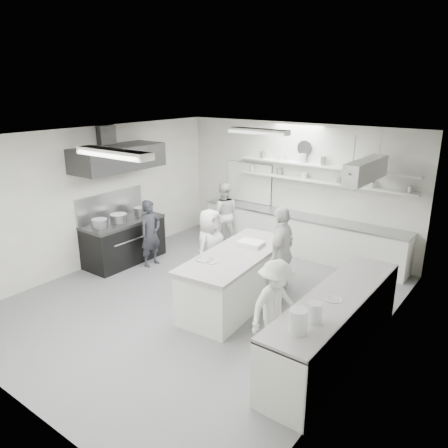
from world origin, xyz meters
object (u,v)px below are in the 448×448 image
Objects in this scene: cook_stove at (151,233)px; stove at (124,242)px; back_counter at (299,235)px; cook_back at (223,214)px; prep_island at (237,279)px; right_counter at (335,327)px.

stove is at bearing 110.24° from cook_stove.
cook_back is (-1.82, -0.54, 0.32)m from back_counter.
prep_island is 3.17m from cook_back.
right_counter is at bearing -6.52° from stove.
back_counter is 4.13m from right_counter.
stove is 2.53m from cook_back.
stove is 4.03m from back_counter.
stove is at bearing 172.71° from prep_island.
stove is at bearing 173.48° from right_counter.
back_counter is at bearing 124.65° from right_counter.
back_counter is at bearing -39.83° from cook_stove.
right_counter is (2.35, -3.40, 0.01)m from back_counter.
right_counter is 2.12× the size of cook_back.
cook_back is (0.45, 2.05, 0.04)m from cook_stove.
right_counter reaches higher than back_counter.
right_counter reaches higher than prep_island.
stove is at bearing -136.01° from back_counter.
cook_stove reaches higher than stove.
back_counter is at bearing 160.01° from cook_back.
cook_back is (-4.17, 2.86, 0.31)m from right_counter.
right_counter reaches higher than stove.
cook_back reaches higher than prep_island.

